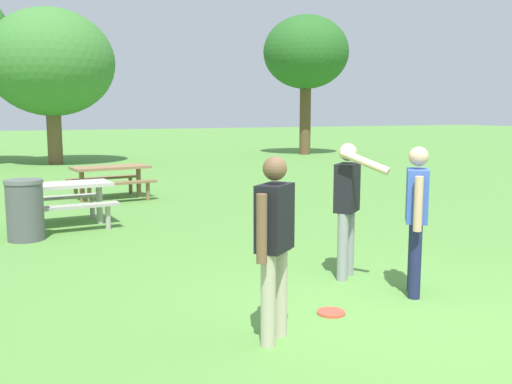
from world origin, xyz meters
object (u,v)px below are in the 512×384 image
(person_thrower, at_px, (274,237))
(person_bystander, at_px, (416,211))
(trash_can_beside_table, at_px, (25,210))
(picnic_table_near, at_px, (61,195))
(picnic_table_far, at_px, (111,175))
(tree_far_right, at_px, (306,53))
(person_catcher, at_px, (348,200))
(tree_broad_center, at_px, (51,63))
(frisbee, at_px, (331,312))

(person_thrower, relative_size, person_bystander, 1.00)
(trash_can_beside_table, bearing_deg, picnic_table_near, 53.53)
(person_bystander, relative_size, picnic_table_far, 0.88)
(person_bystander, bearing_deg, tree_far_right, 63.81)
(person_catcher, bearing_deg, picnic_table_near, 121.10)
(tree_far_right, bearing_deg, person_bystander, -116.19)
(trash_can_beside_table, height_order, tree_broad_center, tree_broad_center)
(person_thrower, relative_size, person_catcher, 1.00)
(person_bystander, height_order, picnic_table_near, person_bystander)
(person_catcher, xyz_separation_m, person_bystander, (0.31, -0.85, -0.02))
(tree_broad_center, bearing_deg, person_bystander, -83.62)
(frisbee, xyz_separation_m, picnic_table_far, (-0.60, 8.48, 0.55))
(tree_far_right, bearing_deg, person_catcher, -118.08)
(picnic_table_far, bearing_deg, trash_can_beside_table, -118.71)
(frisbee, xyz_separation_m, trash_can_beside_table, (-2.60, 4.82, 0.47))
(picnic_table_far, bearing_deg, frisbee, -85.96)
(picnic_table_near, xyz_separation_m, trash_can_beside_table, (-0.62, -0.84, -0.08))
(person_catcher, distance_m, tree_far_right, 20.36)
(person_thrower, height_order, picnic_table_far, person_thrower)
(picnic_table_far, xyz_separation_m, tree_far_right, (10.86, 10.18, 4.08))
(picnic_table_near, height_order, tree_far_right, tree_far_right)
(tree_broad_center, relative_size, tree_far_right, 0.92)
(picnic_table_near, relative_size, tree_far_right, 0.28)
(person_bystander, xyz_separation_m, trash_can_beside_table, (-3.76, 4.69, -0.46))
(person_thrower, height_order, tree_broad_center, tree_broad_center)
(trash_can_beside_table, bearing_deg, tree_far_right, 47.08)
(tree_broad_center, bearing_deg, tree_far_right, 1.68)
(person_catcher, bearing_deg, person_bystander, -69.80)
(trash_can_beside_table, relative_size, tree_far_right, 0.15)
(person_bystander, height_order, tree_far_right, tree_far_right)
(picnic_table_near, relative_size, tree_broad_center, 0.31)
(picnic_table_far, distance_m, trash_can_beside_table, 4.17)
(person_bystander, distance_m, tree_far_right, 20.97)
(picnic_table_near, bearing_deg, tree_broad_center, 85.04)
(person_bystander, height_order, frisbee, person_bystander)
(person_thrower, xyz_separation_m, person_bystander, (1.98, 0.50, 0.00))
(frisbee, height_order, picnic_table_far, picnic_table_far)
(person_thrower, bearing_deg, tree_far_right, 59.77)
(tree_far_right, bearing_deg, person_thrower, -120.23)
(picnic_table_far, bearing_deg, picnic_table_near, -116.11)
(picnic_table_near, bearing_deg, person_thrower, -79.11)
(person_catcher, distance_m, tree_broad_center, 17.66)
(picnic_table_far, height_order, tree_broad_center, tree_broad_center)
(person_catcher, height_order, trash_can_beside_table, person_catcher)
(trash_can_beside_table, bearing_deg, person_catcher, -48.03)
(person_thrower, xyz_separation_m, tree_far_right, (11.09, 19.02, 3.70))
(frisbee, bearing_deg, person_bystander, 6.84)
(person_thrower, distance_m, picnic_table_far, 8.86)
(person_catcher, xyz_separation_m, frisbee, (-0.84, -0.99, -0.95))
(picnic_table_far, distance_m, tree_far_right, 15.44)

